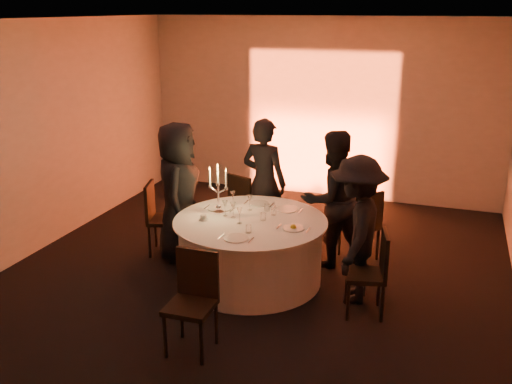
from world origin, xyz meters
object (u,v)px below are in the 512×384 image
(guest_left, at_px, (179,192))
(coffee_cup, at_px, (204,217))
(chair_left, at_px, (159,214))
(guest_back_right, at_px, (332,199))
(guest_right, at_px, (357,230))
(chair_front, at_px, (194,295))
(guest_back_left, at_px, (264,183))
(chair_back_right, at_px, (363,222))
(chair_back_left, at_px, (245,202))
(chair_right, at_px, (373,269))
(candelabra, at_px, (218,196))
(banquet_table, at_px, (250,250))

(guest_left, distance_m, coffee_cup, 0.78)
(chair_left, relative_size, guest_back_right, 0.56)
(guest_right, bearing_deg, guest_back_right, -153.25)
(guest_back_right, bearing_deg, chair_front, 25.58)
(guest_left, bearing_deg, chair_left, 66.66)
(guest_left, height_order, guest_right, guest_left)
(guest_back_right, xyz_separation_m, guest_right, (0.46, -0.83, -0.04))
(chair_left, relative_size, guest_left, 0.54)
(guest_back_left, bearing_deg, coffee_cup, 86.90)
(chair_back_right, bearing_deg, guest_left, -28.84)
(chair_back_left, height_order, chair_right, chair_back_left)
(chair_right, relative_size, chair_front, 0.96)
(guest_left, relative_size, candelabra, 2.91)
(banquet_table, distance_m, guest_left, 1.25)
(chair_back_left, distance_m, candelabra, 1.23)
(chair_front, bearing_deg, chair_right, 37.20)
(chair_left, distance_m, chair_back_left, 1.23)
(chair_back_left, xyz_separation_m, guest_left, (-0.56, -0.90, 0.37))
(chair_left, bearing_deg, chair_back_left, -61.79)
(guest_right, xyz_separation_m, candelabra, (-1.68, 0.14, 0.16))
(chair_right, bearing_deg, guest_right, -152.54)
(candelabra, bearing_deg, guest_left, 159.95)
(chair_left, relative_size, candelabra, 1.57)
(guest_back_left, distance_m, candelabra, 1.05)
(guest_left, relative_size, guest_back_left, 1.02)
(guest_left, distance_m, guest_right, 2.36)
(chair_left, bearing_deg, guest_back_right, -95.44)
(chair_right, height_order, guest_back_left, guest_back_left)
(banquet_table, height_order, chair_back_right, chair_back_right)
(chair_back_right, height_order, guest_back_right, guest_back_right)
(chair_left, height_order, chair_front, chair_front)
(chair_back_left, relative_size, guest_back_right, 0.54)
(candelabra, bearing_deg, guest_right, -4.67)
(chair_right, height_order, chair_front, chair_front)
(guest_back_left, relative_size, guest_right, 1.07)
(chair_back_left, height_order, coffee_cup, chair_back_left)
(chair_left, xyz_separation_m, coffee_cup, (0.90, -0.55, 0.26))
(chair_left, height_order, guest_right, guest_right)
(chair_left, height_order, guest_back_left, guest_back_left)
(chair_back_right, xyz_separation_m, candelabra, (-1.60, -0.93, 0.46))
(guest_right, bearing_deg, chair_right, 38.85)
(chair_back_right, xyz_separation_m, chair_front, (-1.19, -2.52, 0.02))
(banquet_table, distance_m, guest_back_left, 1.24)
(chair_front, xyz_separation_m, guest_back_left, (-0.17, 2.61, 0.33))
(chair_back_right, xyz_separation_m, guest_right, (0.08, -1.06, 0.30))
(chair_left, distance_m, guest_back_left, 1.46)
(chair_front, xyz_separation_m, coffee_cup, (-0.48, 1.32, 0.25))
(banquet_table, distance_m, coffee_cup, 0.68)
(banquet_table, bearing_deg, candelabra, 167.65)
(chair_back_left, height_order, chair_front, chair_front)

